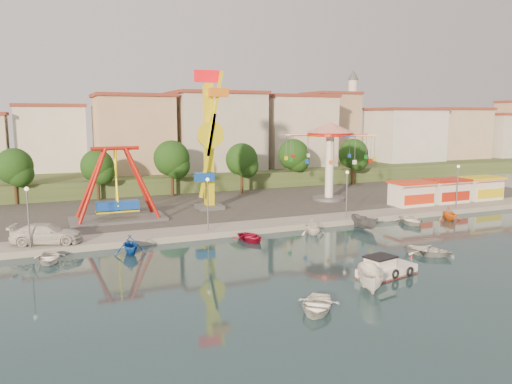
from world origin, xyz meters
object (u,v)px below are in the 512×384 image
wave_swinger (330,143)px  pirate_ship_ride (117,186)px  rowboat_a (429,251)px  kamikaze_tower (210,143)px  van (47,234)px  skiff (371,279)px  cabin_motorboat (386,270)px

wave_swinger → pirate_ship_ride: bearing=-175.3°
pirate_ship_ride → rowboat_a: (22.83, -22.45, -3.99)m
kamikaze_tower → pirate_ship_ride: bearing=-169.2°
rowboat_a → van: (-30.05, 14.70, 1.08)m
wave_swinger → skiff: size_ratio=2.74×
rowboat_a → van: size_ratio=0.64×
wave_swinger → rowboat_a: wave_swinger is taller
cabin_motorboat → skiff: bearing=-156.3°
skiff → van: van is taller
rowboat_a → wave_swinger: bearing=45.5°
kamikaze_tower → van: kamikaze_tower is taller
wave_swinger → cabin_motorboat: 31.45m
wave_swinger → skiff: 34.44m
pirate_ship_ride → skiff: bearing=-65.0°
cabin_motorboat → skiff: 3.62m
skiff → wave_swinger: bearing=91.3°
cabin_motorboat → rowboat_a: (7.00, 3.19, -0.05)m
van → cabin_motorboat: bearing=-112.0°
wave_swinger → rowboat_a: size_ratio=2.98×
cabin_motorboat → rowboat_a: cabin_motorboat is taller
pirate_ship_ride → van: (-7.21, -7.75, -2.91)m
skiff → cabin_motorboat: bearing=64.0°
cabin_motorboat → wave_swinger: bearing=54.0°
kamikaze_tower → wave_swinger: kamikaze_tower is taller
cabin_motorboat → van: (-23.05, 17.90, 1.02)m
wave_swinger → van: 37.21m
pirate_ship_ride → rowboat_a: pirate_ship_ride is taller
kamikaze_tower → wave_swinger: (16.69, 0.17, -0.41)m
van → skiff: bearing=-119.0°
cabin_motorboat → van: size_ratio=0.85×
pirate_ship_ride → cabin_motorboat: pirate_ship_ride is taller
wave_swinger → skiff: (-15.05, -30.09, -7.38)m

